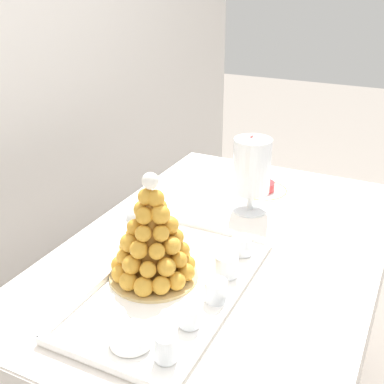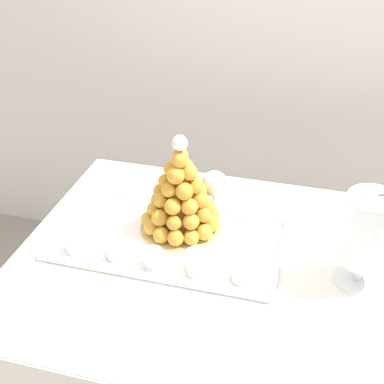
% 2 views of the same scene
% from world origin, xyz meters
% --- Properties ---
extents(buffet_table, '(1.32, 0.87, 0.79)m').
position_xyz_m(buffet_table, '(0.00, 0.00, 0.69)').
color(buffet_table, brown).
rests_on(buffet_table, ground_plane).
extents(serving_tray, '(0.63, 0.34, 0.02)m').
position_xyz_m(serving_tray, '(-0.27, 0.04, 0.80)').
color(serving_tray, white).
rests_on(serving_tray, buffet_table).
extents(croquembouche, '(0.23, 0.23, 0.29)m').
position_xyz_m(croquembouche, '(-0.25, 0.10, 0.91)').
color(croquembouche, tan).
rests_on(croquembouche, serving_tray).
extents(dessert_cup_left, '(0.05, 0.05, 0.06)m').
position_xyz_m(dessert_cup_left, '(-0.50, -0.07, 0.83)').
color(dessert_cup_left, silver).
rests_on(dessert_cup_left, serving_tray).
extents(dessert_cup_mid_left, '(0.05, 0.05, 0.05)m').
position_xyz_m(dessert_cup_mid_left, '(-0.38, -0.07, 0.82)').
color(dessert_cup_mid_left, silver).
rests_on(dessert_cup_mid_left, serving_tray).
extents(dessert_cup_centre, '(0.06, 0.06, 0.05)m').
position_xyz_m(dessert_cup_centre, '(-0.27, -0.09, 0.82)').
color(dessert_cup_centre, silver).
rests_on(dessert_cup_centre, serving_tray).
extents(dessert_cup_mid_right, '(0.06, 0.06, 0.06)m').
position_xyz_m(dessert_cup_mid_right, '(-0.16, -0.07, 0.83)').
color(dessert_cup_mid_right, silver).
rests_on(dessert_cup_mid_right, serving_tray).
extents(dessert_cup_right, '(0.06, 0.06, 0.05)m').
position_xyz_m(dessert_cup_right, '(-0.04, -0.07, 0.82)').
color(dessert_cup_right, silver).
rests_on(dessert_cup_right, serving_tray).
extents(creme_brulee_ramekin, '(0.09, 0.09, 0.03)m').
position_xyz_m(creme_brulee_ramekin, '(-0.49, 0.02, 0.81)').
color(creme_brulee_ramekin, white).
rests_on(creme_brulee_ramekin, serving_tray).
extents(macaron_goblet, '(0.13, 0.12, 0.26)m').
position_xyz_m(macaron_goblet, '(0.24, 0.01, 0.95)').
color(macaron_goblet, white).
rests_on(macaron_goblet, buffet_table).
extents(wine_glass, '(0.07, 0.07, 0.16)m').
position_xyz_m(wine_glass, '(-0.17, 0.18, 0.91)').
color(wine_glass, silver).
rests_on(wine_glass, buffet_table).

